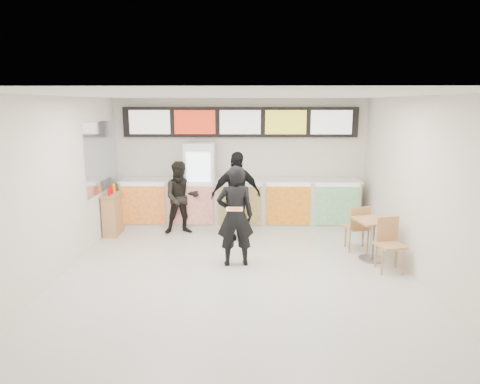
{
  "coord_description": "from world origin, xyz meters",
  "views": [
    {
      "loc": [
        0.17,
        -6.72,
        2.87
      ],
      "look_at": [
        0.03,
        1.2,
        1.23
      ],
      "focal_mm": 32.0,
      "sensor_mm": 36.0,
      "label": 1
    }
  ],
  "objects_px": {
    "drinks_fridge": "(200,185)",
    "customer_left": "(181,198)",
    "service_counter": "(240,203)",
    "cafe_table": "(373,232)",
    "customer_mid": "(236,195)",
    "condiment_ledge": "(114,213)",
    "customer_main": "(235,216)"
  },
  "relations": [
    {
      "from": "condiment_ledge",
      "to": "drinks_fridge",
      "type": "bearing_deg",
      "value": 17.8
    },
    {
      "from": "drinks_fridge",
      "to": "customer_main",
      "type": "bearing_deg",
      "value": -70.17
    },
    {
      "from": "customer_mid",
      "to": "drinks_fridge",
      "type": "bearing_deg",
      "value": 114.79
    },
    {
      "from": "customer_left",
      "to": "customer_mid",
      "type": "distance_m",
      "value": 1.28
    },
    {
      "from": "drinks_fridge",
      "to": "customer_main",
      "type": "xyz_separation_m",
      "value": [
        0.89,
        -2.47,
        -0.09
      ]
    },
    {
      "from": "condiment_ledge",
      "to": "service_counter",
      "type": "bearing_deg",
      "value": 11.8
    },
    {
      "from": "cafe_table",
      "to": "condiment_ledge",
      "type": "distance_m",
      "value": 5.55
    },
    {
      "from": "service_counter",
      "to": "customer_main",
      "type": "relative_size",
      "value": 3.05
    },
    {
      "from": "service_counter",
      "to": "cafe_table",
      "type": "bearing_deg",
      "value": -40.97
    },
    {
      "from": "customer_main",
      "to": "customer_left",
      "type": "bearing_deg",
      "value": -64.48
    },
    {
      "from": "customer_left",
      "to": "condiment_ledge",
      "type": "distance_m",
      "value": 1.56
    },
    {
      "from": "customer_main",
      "to": "service_counter",
      "type": "bearing_deg",
      "value": -98.83
    },
    {
      "from": "drinks_fridge",
      "to": "cafe_table",
      "type": "xyz_separation_m",
      "value": [
        3.43,
        -2.19,
        -0.46
      ]
    },
    {
      "from": "drinks_fridge",
      "to": "service_counter",
      "type": "bearing_deg",
      "value": -0.99
    },
    {
      "from": "customer_main",
      "to": "condiment_ledge",
      "type": "relative_size",
      "value": 1.66
    },
    {
      "from": "customer_left",
      "to": "cafe_table",
      "type": "height_order",
      "value": "customer_left"
    },
    {
      "from": "service_counter",
      "to": "cafe_table",
      "type": "distance_m",
      "value": 3.31
    },
    {
      "from": "service_counter",
      "to": "customer_left",
      "type": "xyz_separation_m",
      "value": [
        -1.3,
        -0.54,
        0.24
      ]
    },
    {
      "from": "customer_main",
      "to": "condiment_ledge",
      "type": "distance_m",
      "value": 3.37
    },
    {
      "from": "service_counter",
      "to": "customer_main",
      "type": "bearing_deg",
      "value": -91.03
    },
    {
      "from": "service_counter",
      "to": "customer_left",
      "type": "bearing_deg",
      "value": -157.37
    },
    {
      "from": "service_counter",
      "to": "drinks_fridge",
      "type": "xyz_separation_m",
      "value": [
        -0.93,
        0.02,
        0.43
      ]
    },
    {
      "from": "customer_left",
      "to": "condiment_ledge",
      "type": "xyz_separation_m",
      "value": [
        -1.52,
        -0.05,
        -0.35
      ]
    },
    {
      "from": "customer_mid",
      "to": "cafe_table",
      "type": "xyz_separation_m",
      "value": [
        2.57,
        -1.31,
        -0.4
      ]
    },
    {
      "from": "service_counter",
      "to": "customer_mid",
      "type": "xyz_separation_m",
      "value": [
        -0.07,
        -0.86,
        0.37
      ]
    },
    {
      "from": "customer_main",
      "to": "cafe_table",
      "type": "height_order",
      "value": "customer_main"
    },
    {
      "from": "cafe_table",
      "to": "service_counter",
      "type": "bearing_deg",
      "value": 124.22
    },
    {
      "from": "drinks_fridge",
      "to": "customer_left",
      "type": "bearing_deg",
      "value": -123.23
    },
    {
      "from": "service_counter",
      "to": "customer_left",
      "type": "height_order",
      "value": "customer_left"
    },
    {
      "from": "customer_mid",
      "to": "condiment_ledge",
      "type": "distance_m",
      "value": 2.8
    },
    {
      "from": "service_counter",
      "to": "condiment_ledge",
      "type": "relative_size",
      "value": 5.06
    },
    {
      "from": "customer_mid",
      "to": "cafe_table",
      "type": "bearing_deg",
      "value": -46.92
    }
  ]
}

